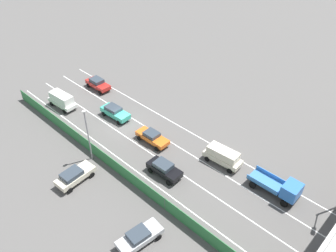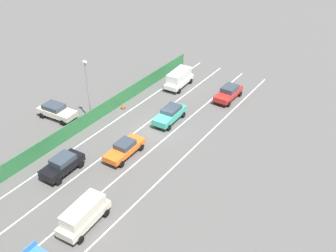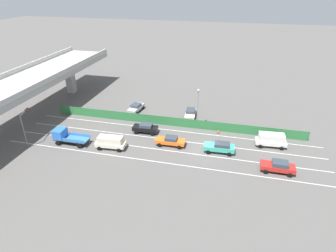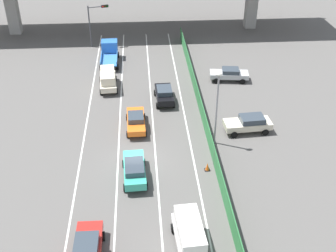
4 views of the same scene
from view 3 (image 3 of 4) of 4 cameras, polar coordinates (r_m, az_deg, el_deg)
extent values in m
plane|color=#565451|center=(44.77, 7.55, -4.73)|extent=(300.00, 300.00, 0.00)
cube|color=silver|center=(41.74, -2.70, -7.11)|extent=(0.14, 49.64, 0.01)
cube|color=silver|center=(44.41, -1.50, -4.76)|extent=(0.14, 49.64, 0.01)
cube|color=silver|center=(47.16, -0.44, -2.67)|extent=(0.14, 49.64, 0.01)
cube|color=silver|center=(49.98, 0.49, -0.81)|extent=(0.14, 49.64, 0.01)
cube|color=#A09E99|center=(55.49, -29.08, 6.33)|extent=(55.76, 9.93, 1.01)
cube|color=#B2B2AD|center=(52.14, -25.38, 7.10)|extent=(55.76, 0.30, 0.90)
cube|color=#A09E99|center=(69.90, -19.05, 8.91)|extent=(1.61, 1.61, 6.39)
cube|color=#2D753D|center=(51.04, 0.93, 0.89)|extent=(0.06, 45.64, 1.70)
cylinder|color=#4C514C|center=(51.62, 26.46, -1.91)|extent=(0.10, 0.10, 1.70)
cylinder|color=#4C514C|center=(50.09, 9.44, -0.05)|extent=(0.10, 0.10, 1.70)
cylinder|color=#4C514C|center=(53.07, -7.10, 1.76)|extent=(0.10, 0.10, 1.70)
cylinder|color=#4C514C|center=(59.89, -20.89, 3.16)|extent=(0.10, 0.10, 1.70)
cube|color=orange|center=(45.12, 0.48, -3.06)|extent=(1.80, 4.70, 0.56)
cube|color=#333D47|center=(44.84, 0.63, -2.49)|extent=(1.54, 1.91, 0.50)
cylinder|color=black|center=(44.95, -1.74, -3.85)|extent=(0.23, 0.64, 0.64)
cylinder|color=black|center=(46.37, -1.22, -2.79)|extent=(0.23, 0.64, 0.64)
cylinder|color=black|center=(44.38, 2.25, -4.32)|extent=(0.23, 0.64, 0.64)
cylinder|color=black|center=(45.81, 2.64, -3.22)|extent=(0.23, 0.64, 0.64)
cube|color=beige|center=(45.23, -11.44, -3.55)|extent=(2.09, 4.77, 0.61)
cube|color=beige|center=(44.84, -11.53, -2.69)|extent=(1.82, 3.92, 0.96)
cylinder|color=black|center=(45.34, -13.65, -4.42)|extent=(0.26, 0.65, 0.64)
cylinder|color=black|center=(46.72, -12.84, -3.29)|extent=(0.26, 0.65, 0.64)
cylinder|color=black|center=(44.25, -9.86, -4.85)|extent=(0.26, 0.65, 0.64)
cylinder|color=black|center=(45.67, -9.14, -3.69)|extent=(0.26, 0.65, 0.64)
cube|color=teal|center=(44.06, 10.24, -4.26)|extent=(1.93, 4.69, 0.69)
cube|color=#333D47|center=(43.77, 10.79, -3.66)|extent=(1.62, 2.32, 0.47)
cylinder|color=black|center=(43.61, 8.08, -5.23)|extent=(0.25, 0.65, 0.64)
cylinder|color=black|center=(45.08, 8.24, -4.06)|extent=(0.25, 0.65, 0.64)
cylinder|color=black|center=(43.63, 12.21, -5.60)|extent=(0.25, 0.65, 0.64)
cylinder|color=black|center=(45.11, 12.23, -4.42)|extent=(0.25, 0.65, 0.64)
cube|color=black|center=(48.96, -4.60, -0.47)|extent=(1.91, 4.30, 0.68)
cube|color=#333D47|center=(48.64, -4.43, 0.13)|extent=(1.63, 2.11, 0.51)
cylinder|color=black|center=(48.85, -6.49, -1.29)|extent=(0.24, 0.65, 0.64)
cylinder|color=black|center=(50.33, -5.87, -0.35)|extent=(0.24, 0.65, 0.64)
cylinder|color=black|center=(48.09, -3.21, -1.64)|extent=(0.24, 0.65, 0.64)
cylinder|color=black|center=(49.60, -2.69, -0.67)|extent=(0.24, 0.65, 0.64)
cube|color=silver|center=(47.72, 19.93, -3.06)|extent=(2.13, 4.81, 0.55)
cube|color=silver|center=(47.32, 20.09, -2.16)|extent=(1.85, 3.95, 1.17)
cylinder|color=black|center=(46.87, 18.08, -3.94)|extent=(0.26, 0.65, 0.64)
cylinder|color=black|center=(48.43, 17.85, -2.83)|extent=(0.26, 0.65, 0.64)
cylinder|color=black|center=(47.50, 21.88, -4.19)|extent=(0.26, 0.65, 0.64)
cylinder|color=black|center=(49.04, 21.53, -3.09)|extent=(0.26, 0.65, 0.64)
cube|color=red|center=(42.00, 21.16, -7.68)|extent=(1.81, 4.59, 0.62)
cube|color=#333D47|center=(41.72, 21.65, -7.04)|extent=(1.58, 2.14, 0.57)
cylinder|color=black|center=(41.32, 19.01, -8.69)|extent=(0.23, 0.64, 0.64)
cylinder|color=black|center=(42.77, 18.90, -7.33)|extent=(0.23, 0.64, 0.64)
cylinder|color=black|center=(41.82, 23.28, -9.08)|extent=(0.23, 0.64, 0.64)
cylinder|color=black|center=(43.25, 23.01, -7.72)|extent=(0.23, 0.64, 0.64)
cube|color=black|center=(48.18, -18.79, -2.60)|extent=(1.69, 5.59, 0.25)
cube|color=blue|center=(48.79, -20.90, -1.39)|extent=(2.07, 1.69, 1.52)
cube|color=#3875BC|center=(47.65, -17.88, -2.55)|extent=(2.09, 3.77, 0.10)
cube|color=#3875BC|center=(46.80, -18.52, -2.85)|extent=(0.11, 3.75, 0.54)
cube|color=#3875BC|center=(48.25, -17.36, -1.71)|extent=(0.11, 3.75, 0.54)
cylinder|color=black|center=(48.59, -21.25, -3.22)|extent=(0.27, 0.80, 0.80)
cylinder|color=black|center=(50.05, -20.00, -2.07)|extent=(0.27, 0.80, 0.80)
cylinder|color=black|center=(46.67, -17.37, -3.85)|extent=(0.27, 0.80, 0.80)
cylinder|color=black|center=(48.18, -16.19, -2.63)|extent=(0.27, 0.80, 0.80)
cube|color=beige|center=(54.24, 4.52, 2.40)|extent=(4.64, 2.15, 0.61)
cube|color=#333D47|center=(54.36, 4.58, 3.12)|extent=(2.36, 1.77, 0.53)
cylinder|color=black|center=(52.99, 5.32, 1.17)|extent=(0.65, 0.26, 0.64)
cylinder|color=black|center=(53.14, 3.34, 1.33)|extent=(0.65, 0.26, 0.64)
cylinder|color=black|center=(55.76, 5.61, 2.55)|extent=(0.65, 0.26, 0.64)
cylinder|color=black|center=(55.90, 3.72, 2.69)|extent=(0.65, 0.26, 0.64)
cube|color=#B2B5B7|center=(57.18, -6.48, 3.64)|extent=(4.70, 2.33, 0.55)
cube|color=#333D47|center=(57.08, -6.45, 4.16)|extent=(2.12, 1.81, 0.48)
cylinder|color=black|center=(55.74, -6.33, 2.50)|extent=(0.66, 0.30, 0.64)
cylinder|color=black|center=(56.52, -7.97, 2.76)|extent=(0.66, 0.30, 0.64)
cylinder|color=black|center=(58.23, -4.99, 3.69)|extent=(0.66, 0.30, 0.64)
cylinder|color=black|center=(58.98, -6.57, 3.93)|extent=(0.66, 0.30, 0.64)
cylinder|color=#47474C|center=(48.74, -26.94, -0.98)|extent=(0.18, 0.18, 5.80)
cylinder|color=#47474C|center=(48.73, -27.00, 2.42)|extent=(2.49, 0.77, 0.12)
cube|color=black|center=(49.56, -26.54, 2.92)|extent=(1.00, 0.52, 0.32)
sphere|color=red|center=(49.25, -26.51, 2.78)|extent=(0.20, 0.20, 0.20)
sphere|color=#3B2806|center=(49.49, -26.38, 2.93)|extent=(0.20, 0.20, 0.20)
sphere|color=black|center=(49.74, -26.24, 3.07)|extent=(0.20, 0.20, 0.20)
cylinder|color=gray|center=(49.78, 5.93, 3.30)|extent=(0.16, 0.16, 6.85)
ellipsoid|color=silver|center=(48.43, 6.14, 7.19)|extent=(0.60, 0.36, 0.28)
cone|color=orange|center=(49.68, 10.13, -0.99)|extent=(0.36, 0.36, 0.74)
cube|color=black|center=(49.84, 10.10, -1.35)|extent=(0.47, 0.47, 0.03)
camera|label=1|loc=(69.70, -17.63, 30.29)|focal=36.29mm
camera|label=2|loc=(36.87, -52.03, 17.50)|focal=42.65mm
camera|label=4|loc=(46.84, 51.55, 16.72)|focal=45.75mm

